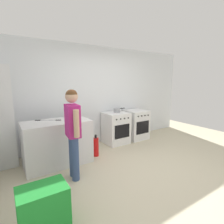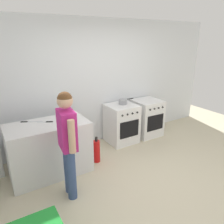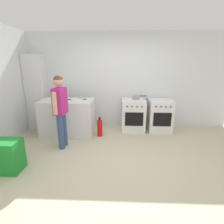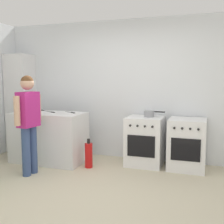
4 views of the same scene
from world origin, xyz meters
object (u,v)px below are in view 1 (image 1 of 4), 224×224
(knife_utility, at_px, (55,120))
(recycling_crate_lower, at_px, (44,222))
(pot, at_px, (117,110))
(knife_bread, at_px, (43,120))
(knife_chef, at_px, (71,118))
(oven_left, at_px, (116,128))
(person, at_px, (73,127))
(fire_extinguisher, at_px, (96,147))
(oven_right, at_px, (136,124))
(larder_cabinet, at_px, (0,117))
(recycling_crate_upper, at_px, (43,199))

(knife_utility, bearing_deg, recycling_crate_lower, -109.93)
(pot, bearing_deg, knife_bread, -174.22)
(knife_utility, bearing_deg, pot, 10.96)
(knife_chef, relative_size, knife_utility, 1.18)
(oven_left, bearing_deg, recycling_crate_lower, -139.03)
(person, height_order, fire_extinguisher, person)
(oven_right, height_order, person, person)
(pot, xyz_separation_m, knife_bread, (-1.97, -0.20, -0.00))
(fire_extinguisher, relative_size, recycling_crate_lower, 0.96)
(larder_cabinet, bearing_deg, oven_left, -2.20)
(oven_right, bearing_deg, knife_utility, -172.96)
(fire_extinguisher, relative_size, larder_cabinet, 0.25)
(pot, height_order, fire_extinguisher, pot)
(oven_left, relative_size, oven_right, 1.00)
(knife_bread, height_order, fire_extinguisher, knife_bread)
(pot, relative_size, larder_cabinet, 0.18)
(recycling_crate_lower, height_order, larder_cabinet, larder_cabinet)
(knife_chef, relative_size, fire_extinguisher, 0.56)
(pot, height_order, recycling_crate_upper, pot)
(knife_utility, height_order, person, person)
(person, bearing_deg, oven_right, 25.11)
(larder_cabinet, bearing_deg, knife_chef, -13.85)
(recycling_crate_upper, bearing_deg, recycling_crate_lower, 0.00)
(knife_utility, xyz_separation_m, recycling_crate_lower, (-0.62, -1.71, -0.76))
(knife_bread, relative_size, recycling_crate_upper, 0.63)
(recycling_crate_lower, bearing_deg, knife_utility, 70.07)
(pot, relative_size, person, 0.23)
(oven_left, distance_m, knife_bread, 1.97)
(pot, bearing_deg, recycling_crate_lower, -139.19)
(knife_chef, relative_size, recycling_crate_lower, 0.54)
(fire_extinguisher, xyz_separation_m, recycling_crate_upper, (-1.45, -1.53, 0.20))
(knife_bread, bearing_deg, recycling_crate_upper, -102.51)
(knife_chef, bearing_deg, larder_cabinet, 166.15)
(oven_left, bearing_deg, recycling_crate_upper, -139.03)
(oven_right, height_order, fire_extinguisher, oven_right)
(oven_right, distance_m, person, 2.62)
(recycling_crate_lower, distance_m, recycling_crate_upper, 0.28)
(oven_left, relative_size, knife_utility, 3.56)
(knife_bread, distance_m, person, 0.98)
(fire_extinguisher, bearing_deg, oven_left, 28.78)
(fire_extinguisher, bearing_deg, pot, 29.17)
(oven_right, relative_size, larder_cabinet, 0.42)
(recycling_crate_upper, bearing_deg, fire_extinguisher, 46.68)
(oven_right, relative_size, pot, 2.33)
(oven_right, distance_m, recycling_crate_lower, 3.65)
(oven_left, distance_m, knife_chef, 1.44)
(knife_utility, xyz_separation_m, fire_extinguisher, (0.82, -0.18, -0.69))
(knife_chef, bearing_deg, recycling_crate_upper, -118.63)
(knife_chef, distance_m, person, 0.92)
(person, distance_m, fire_extinguisher, 1.20)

